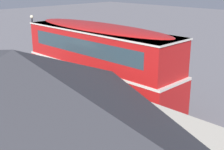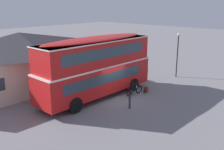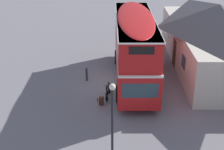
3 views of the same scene
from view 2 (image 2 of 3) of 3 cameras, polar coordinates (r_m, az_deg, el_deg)
The scene contains 9 objects.
ground_plane at distance 20.77m, azimuth 0.46°, elevation -5.12°, with size 120.00×120.00×0.00m, color slate.
double_decker_bus at distance 20.41m, azimuth -3.39°, elevation 2.24°, with size 10.24×2.71×4.79m.
touring_bicycle at distance 21.58m, azimuth 4.75°, elevation -3.33°, with size 1.71×0.49×1.03m.
backpack_on_ground at distance 22.20m, azimuth 7.31°, elevation -3.11°, with size 0.34×0.31×0.54m.
water_bottle_red_squeeze at distance 21.83m, azimuth 7.28°, elevation -3.90°, with size 0.07×0.07×0.24m.
water_bottle_clear_plastic at distance 21.85m, azimuth 6.20°, elevation -3.87°, with size 0.07×0.07×0.23m.
pub_building at distance 23.98m, azimuth -19.06°, elevation 3.01°, with size 14.53×6.77×4.86m.
street_lamp at distance 26.96m, azimuth 13.98°, elevation 5.24°, with size 0.28×0.28×4.39m.
kerb_bollard at distance 18.83m, azimuth 3.84°, elevation -5.75°, with size 0.16×0.16×0.97m.
Camera 2 is at (-14.43, -13.03, 7.30)m, focal length 42.39 mm.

